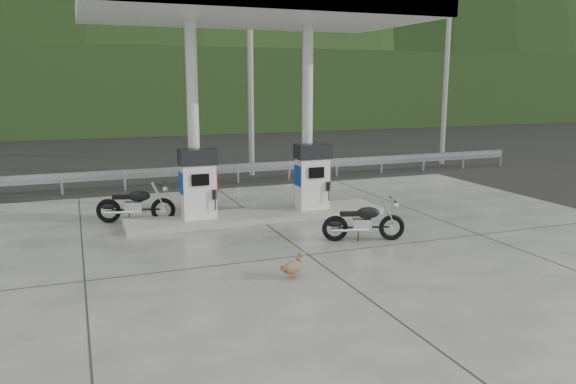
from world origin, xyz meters
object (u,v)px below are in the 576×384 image
object	(u,v)px
gas_pump_left	(198,184)
motorcycle_right	(364,222)
gas_pump_right	(313,177)
duck	(292,268)
motorcycle_left	(136,205)

from	to	relation	value
gas_pump_left	motorcycle_right	distance (m)	4.40
gas_pump_right	duck	size ratio (longest dim) A/B	3.17
gas_pump_right	gas_pump_left	bearing A→B (deg)	180.00
motorcycle_left	motorcycle_right	bearing A→B (deg)	-21.62
gas_pump_right	duck	distance (m)	5.38
gas_pump_left	motorcycle_right	xyz separation A→B (m)	(3.24, -2.92, -0.62)
motorcycle_left	motorcycle_right	xyz separation A→B (m)	(4.75, -3.68, -0.02)
gas_pump_right	motorcycle_left	xyz separation A→B (m)	(-4.72, 0.76, -0.60)
gas_pump_left	gas_pump_right	bearing A→B (deg)	0.00
gas_pump_right	motorcycle_left	distance (m)	4.81
gas_pump_left	gas_pump_right	distance (m)	3.20
motorcycle_left	motorcycle_right	world-z (taller)	motorcycle_left
gas_pump_left	duck	size ratio (longest dim) A/B	3.17
gas_pump_right	motorcycle_right	distance (m)	2.98
gas_pump_left	motorcycle_right	size ratio (longest dim) A/B	1.00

